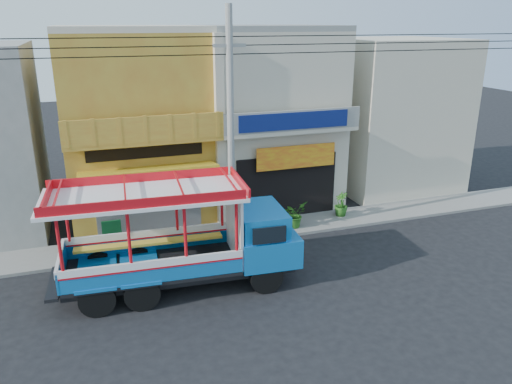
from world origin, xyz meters
The scene contains 11 objects.
ground centered at (0.00, 0.00, 0.00)m, with size 90.00×90.00×0.00m, color black.
sidewalk centered at (0.00, 4.00, 0.06)m, with size 30.00×2.00×0.12m, color slate.
shophouse_left centered at (-4.00, 7.96, 4.11)m, with size 6.00×7.50×8.24m.
shophouse_right centered at (2.00, 7.96, 4.11)m, with size 6.00×6.75×8.24m.
party_pilaster centered at (-1.00, 4.85, 4.00)m, with size 0.35×0.30×8.00m, color beige.
filler_building_right centered at (9.00, 8.00, 3.80)m, with size 6.00×6.00×7.60m, color beige.
utility_pole centered at (-0.85, 3.30, 5.03)m, with size 28.00×0.26×9.00m.
songthaew_truck centered at (-3.07, 0.38, 1.78)m, with size 8.04×3.07×3.68m.
green_sign centered at (-5.58, 4.07, 0.58)m, with size 0.72×0.33×1.11m.
potted_plant_a centered at (1.85, 3.72, 0.68)m, with size 1.01×0.87×1.12m, color #275D1A.
potted_plant_c centered at (4.33, 4.23, 0.66)m, with size 0.61×0.61×1.09m, color #275D1A.
Camera 1 is at (-6.01, -14.32, 8.43)m, focal length 35.00 mm.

